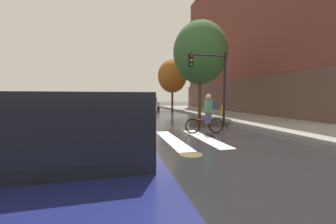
# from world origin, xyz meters

# --- Properties ---
(ground_plane) EXTENTS (120.00, 120.00, 0.00)m
(ground_plane) POSITION_xyz_m (0.00, 0.00, 0.00)
(ground_plane) COLOR black
(crosswalk_stripes) EXTENTS (5.65, 3.51, 0.01)m
(crosswalk_stripes) POSITION_xyz_m (-0.44, 0.00, 0.01)
(crosswalk_stripes) COLOR silver
(crosswalk_stripes) RESTS_ON ground
(manhole_cover) EXTENTS (0.64, 0.64, 0.01)m
(manhole_cover) POSITION_xyz_m (0.85, -1.95, 0.00)
(manhole_cover) COLOR #473D1E
(manhole_cover) RESTS_ON ground
(sedan_near) EXTENTS (2.17, 4.60, 1.59)m
(sedan_near) POSITION_xyz_m (-1.63, -4.50, 0.82)
(sedan_near) COLOR navy
(sedan_near) RESTS_ON ground
(sedan_mid) EXTENTS (2.24, 4.49, 1.52)m
(sedan_mid) POSITION_xyz_m (2.85, 19.19, 0.79)
(sedan_mid) COLOR silver
(sedan_mid) RESTS_ON ground
(cyclist) EXTENTS (1.71, 0.38, 1.69)m
(cyclist) POSITION_xyz_m (2.66, 0.91, 0.84)
(cyclist) COLOR black
(cyclist) RESTS_ON ground
(traffic_light_near) EXTENTS (2.47, 0.28, 4.20)m
(traffic_light_near) POSITION_xyz_m (4.35, 3.99, 2.86)
(traffic_light_near) COLOR black
(traffic_light_near) RESTS_ON ground
(fire_hydrant) EXTENTS (0.33, 0.22, 0.78)m
(fire_hydrant) POSITION_xyz_m (7.63, 8.59, 0.53)
(fire_hydrant) COLOR gold
(fire_hydrant) RESTS_ON sidewalk
(street_tree_near) EXTENTS (4.08, 4.08, 7.26)m
(street_tree_near) POSITION_xyz_m (5.04, 7.42, 4.91)
(street_tree_near) COLOR #4C3823
(street_tree_near) RESTS_ON ground
(street_tree_mid) EXTENTS (3.32, 3.32, 5.90)m
(street_tree_mid) POSITION_xyz_m (5.04, 15.51, 3.99)
(street_tree_mid) COLOR #4C3823
(street_tree_mid) RESTS_ON ground
(corner_building) EXTENTS (17.49, 22.90, 15.65)m
(corner_building) POSITION_xyz_m (18.64, 12.10, 7.77)
(corner_building) COLOR brown
(corner_building) RESTS_ON ground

